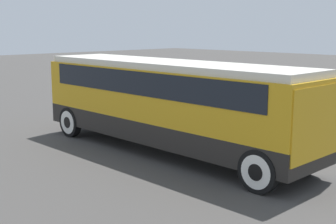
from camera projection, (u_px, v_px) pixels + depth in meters
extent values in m
plane|color=#423F3D|center=(168.00, 152.00, 16.25)|extent=(120.00, 120.00, 0.00)
cube|color=black|center=(168.00, 128.00, 16.10)|extent=(11.02, 2.49, 0.73)
cube|color=gold|center=(168.00, 93.00, 15.88)|extent=(11.02, 2.49, 1.70)
cube|color=black|center=(168.00, 81.00, 15.81)|extent=(9.69, 2.53, 0.76)
cube|color=silver|center=(168.00, 65.00, 15.71)|extent=(10.80, 2.29, 0.22)
cube|color=gold|center=(311.00, 122.00, 12.13)|extent=(0.36, 2.39, 1.94)
cylinder|color=black|center=(259.00, 171.00, 12.14)|extent=(1.17, 0.28, 1.17)
cylinder|color=silver|center=(259.00, 171.00, 12.14)|extent=(0.92, 0.30, 0.92)
cylinder|color=black|center=(259.00, 171.00, 12.14)|extent=(0.45, 0.32, 0.45)
cylinder|color=black|center=(304.00, 155.00, 13.69)|extent=(1.17, 0.28, 1.17)
cylinder|color=silver|center=(304.00, 155.00, 13.69)|extent=(0.92, 0.30, 0.92)
cylinder|color=black|center=(304.00, 155.00, 13.69)|extent=(0.45, 0.32, 0.45)
cylinder|color=black|center=(70.00, 122.00, 18.48)|extent=(1.17, 0.28, 1.17)
cylinder|color=silver|center=(70.00, 122.00, 18.48)|extent=(0.92, 0.30, 0.92)
cylinder|color=black|center=(70.00, 122.00, 18.48)|extent=(0.45, 0.32, 0.45)
cylinder|color=black|center=(116.00, 115.00, 20.03)|extent=(1.17, 0.28, 1.17)
cylinder|color=silver|center=(116.00, 115.00, 20.03)|extent=(0.92, 0.30, 0.92)
cylinder|color=black|center=(116.00, 115.00, 20.03)|extent=(0.45, 0.32, 0.45)
cube|color=silver|center=(224.00, 96.00, 25.63)|extent=(4.09, 1.71, 0.69)
cube|color=black|center=(222.00, 84.00, 25.64)|extent=(2.13, 1.54, 0.57)
cylinder|color=black|center=(239.00, 106.00, 24.02)|extent=(0.64, 0.22, 0.64)
cylinder|color=black|center=(239.00, 106.00, 24.02)|extent=(0.24, 0.26, 0.24)
cylinder|color=black|center=(256.00, 102.00, 25.07)|extent=(0.64, 0.22, 0.64)
cylinder|color=black|center=(256.00, 102.00, 25.07)|extent=(0.24, 0.26, 0.24)
cylinder|color=black|center=(193.00, 99.00, 26.28)|extent=(0.64, 0.22, 0.64)
cylinder|color=black|center=(193.00, 99.00, 26.28)|extent=(0.24, 0.26, 0.24)
cylinder|color=black|center=(211.00, 96.00, 27.33)|extent=(0.64, 0.22, 0.64)
cylinder|color=black|center=(211.00, 96.00, 27.33)|extent=(0.24, 0.26, 0.24)
cube|color=maroon|center=(184.00, 99.00, 24.63)|extent=(4.14, 1.77, 0.65)
cube|color=black|center=(182.00, 87.00, 24.64)|extent=(2.16, 1.60, 0.56)
cylinder|color=black|center=(197.00, 109.00, 22.98)|extent=(0.65, 0.22, 0.65)
cylinder|color=black|center=(197.00, 109.00, 22.98)|extent=(0.25, 0.26, 0.25)
cylinder|color=black|center=(218.00, 105.00, 24.07)|extent=(0.65, 0.22, 0.65)
cylinder|color=black|center=(218.00, 105.00, 24.07)|extent=(0.25, 0.26, 0.25)
cylinder|color=black|center=(153.00, 102.00, 25.27)|extent=(0.65, 0.22, 0.65)
cylinder|color=black|center=(153.00, 102.00, 25.27)|extent=(0.25, 0.26, 0.25)
cylinder|color=black|center=(173.00, 99.00, 26.36)|extent=(0.65, 0.22, 0.65)
cylinder|color=black|center=(173.00, 99.00, 26.36)|extent=(0.25, 0.26, 0.25)
cylinder|color=black|center=(331.00, 119.00, 20.36)|extent=(0.71, 0.22, 0.71)
cylinder|color=black|center=(331.00, 119.00, 20.36)|extent=(0.27, 0.26, 0.27)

